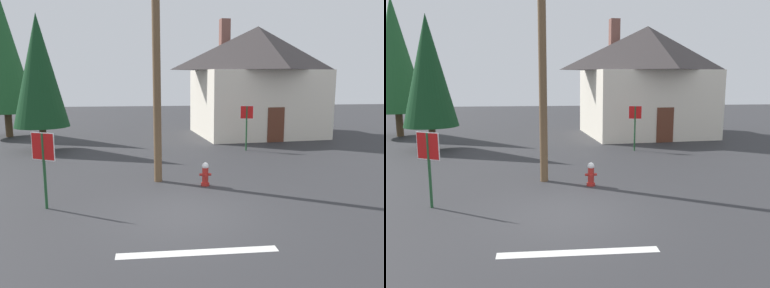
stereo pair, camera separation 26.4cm
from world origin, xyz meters
TOP-DOWN VIEW (x-y plane):
  - ground_plane at (0.00, 0.00)m, footprint 80.00×80.00m
  - lane_stop_bar at (0.06, -2.46)m, footprint 3.51×0.30m
  - stop_sign_near at (-3.86, 0.88)m, footprint 0.71×0.38m
  - fire_hydrant at (1.01, 2.72)m, footprint 0.41×0.35m
  - utility_pole at (-0.59, 3.50)m, footprint 1.60×0.28m
  - stop_sign_far at (4.07, 8.97)m, footprint 0.66×0.13m
  - house at (6.09, 14.38)m, footprint 8.55×7.42m
  - pine_tree_tall_left at (-6.20, 10.19)m, footprint 2.72×2.72m
  - pine_tree_mid_left at (-9.49, 15.22)m, footprint 3.40×3.40m

SIDE VIEW (x-z plane):
  - ground_plane at x=0.00m, z-range -0.10..0.00m
  - lane_stop_bar at x=0.06m, z-range 0.00..0.01m
  - fire_hydrant at x=1.01m, z-range -0.01..0.81m
  - stop_sign_near at x=-3.86m, z-range 0.47..2.67m
  - stop_sign_far at x=4.07m, z-range 0.47..2.75m
  - house at x=6.09m, z-range -0.14..7.21m
  - pine_tree_tall_left at x=-6.20m, z-range 0.60..7.39m
  - utility_pole at x=-0.59m, z-range 0.18..8.78m
  - pine_tree_mid_left at x=-9.49m, z-range 0.75..9.25m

